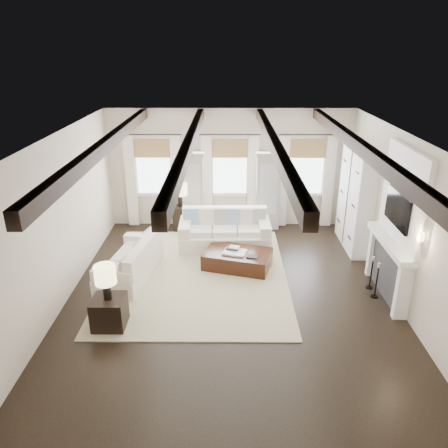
{
  "coord_description": "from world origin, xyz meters",
  "views": [
    {
      "loc": [
        -0.08,
        -7.68,
        4.7
      ],
      "look_at": [
        -0.14,
        0.94,
        1.15
      ],
      "focal_mm": 35.0,
      "sensor_mm": 36.0,
      "label": 1
    }
  ],
  "objects_px": {
    "sofa_back": "(225,232)",
    "side_table_back": "(181,218)",
    "side_table_front": "(110,312)",
    "sofa_left": "(132,263)",
    "ottoman": "(237,259)"
  },
  "relations": [
    {
      "from": "sofa_back",
      "to": "side_table_front",
      "type": "xyz_separation_m",
      "value": [
        -2.04,
        -3.37,
        -0.1
      ]
    },
    {
      "from": "ottoman",
      "to": "side_table_back",
      "type": "height_order",
      "value": "side_table_back"
    },
    {
      "from": "side_table_front",
      "to": "side_table_back",
      "type": "relative_size",
      "value": 0.86
    },
    {
      "from": "side_table_front",
      "to": "side_table_back",
      "type": "bearing_deg",
      "value": 79.24
    },
    {
      "from": "sofa_back",
      "to": "side_table_back",
      "type": "height_order",
      "value": "sofa_back"
    },
    {
      "from": "sofa_left",
      "to": "ottoman",
      "type": "distance_m",
      "value": 2.34
    },
    {
      "from": "sofa_back",
      "to": "side_table_front",
      "type": "distance_m",
      "value": 3.94
    },
    {
      "from": "sofa_back",
      "to": "side_table_front",
      "type": "bearing_deg",
      "value": -121.18
    },
    {
      "from": "side_table_back",
      "to": "sofa_left",
      "type": "bearing_deg",
      "value": -106.65
    },
    {
      "from": "sofa_back",
      "to": "side_table_back",
      "type": "relative_size",
      "value": 3.36
    },
    {
      "from": "sofa_left",
      "to": "side_table_front",
      "type": "distance_m",
      "value": 1.8
    },
    {
      "from": "sofa_left",
      "to": "ottoman",
      "type": "height_order",
      "value": "sofa_left"
    },
    {
      "from": "ottoman",
      "to": "side_table_front",
      "type": "relative_size",
      "value": 2.54
    },
    {
      "from": "sofa_left",
      "to": "side_table_front",
      "type": "height_order",
      "value": "sofa_left"
    },
    {
      "from": "sofa_left",
      "to": "side_table_front",
      "type": "xyz_separation_m",
      "value": [
        -0.05,
        -1.8,
        -0.06
      ]
    }
  ]
}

